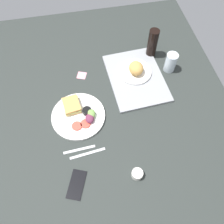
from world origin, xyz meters
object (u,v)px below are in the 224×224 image
at_px(bread_plate_near, 135,70).
at_px(espresso_cup, 137,174).
at_px(serving_tray, 136,78).
at_px(drinking_glass, 171,62).
at_px(plate_with_salad, 79,114).
at_px(sticky_note, 82,75).
at_px(knife, 88,153).
at_px(cell_phone, 77,184).
at_px(soda_bottle, 152,43).
at_px(fork, 79,149).

bearing_deg(bread_plate_near, espresso_cup, -13.19).
relative_size(serving_tray, drinking_glass, 3.55).
relative_size(plate_with_salad, sticky_note, 5.45).
distance_m(knife, cell_phone, 0.17).
xyz_separation_m(plate_with_salad, knife, (0.24, 0.02, -0.01)).
relative_size(cell_phone, sticky_note, 2.57).
height_order(plate_with_salad, soda_bottle, soda_bottle).
height_order(soda_bottle, sticky_note, soda_bottle).
xyz_separation_m(serving_tray, sticky_note, (-0.09, -0.33, -0.01)).
bearing_deg(sticky_note, espresso_cup, 15.34).
bearing_deg(soda_bottle, sticky_note, -79.61).
bearing_deg(sticky_note, bread_plate_near, 80.12).
xyz_separation_m(espresso_cup, sticky_note, (-0.69, -0.19, -0.02)).
bearing_deg(fork, soda_bottle, 43.58).
xyz_separation_m(plate_with_salad, sticky_note, (-0.29, 0.05, -0.02)).
height_order(bread_plate_near, cell_phone, bread_plate_near).
bearing_deg(serving_tray, soda_bottle, 140.87).
bearing_deg(knife, drinking_glass, 32.21).
bearing_deg(espresso_cup, serving_tray, 166.27).
height_order(soda_bottle, knife, soda_bottle).
distance_m(cell_phone, sticky_note, 0.68).
bearing_deg(espresso_cup, plate_with_salad, -148.72).
bearing_deg(soda_bottle, knife, -40.01).
distance_m(bread_plate_near, plate_with_salad, 0.45).
height_order(bread_plate_near, knife, bread_plate_near).
xyz_separation_m(serving_tray, knife, (0.44, -0.37, -0.01)).
height_order(serving_tray, knife, serving_tray).
xyz_separation_m(fork, cell_phone, (0.18, -0.04, 0.00)).
xyz_separation_m(bread_plate_near, fork, (0.44, -0.41, -0.04)).
relative_size(fork, sticky_note, 3.04).
relative_size(bread_plate_near, espresso_cup, 3.77).
height_order(serving_tray, fork, serving_tray).
relative_size(serving_tray, sticky_note, 8.04).
height_order(plate_with_salad, fork, plate_with_salad).
relative_size(bread_plate_near, knife, 1.11).
bearing_deg(fork, sticky_note, 78.40).
relative_size(serving_tray, plate_with_salad, 1.47).
xyz_separation_m(serving_tray, soda_bottle, (-0.18, 0.15, 0.09)).
relative_size(knife, cell_phone, 1.32).
distance_m(soda_bottle, knife, 0.81).
relative_size(soda_bottle, knife, 1.06).
bearing_deg(cell_phone, sticky_note, -167.79).
bearing_deg(knife, soda_bottle, 44.08).
distance_m(serving_tray, soda_bottle, 0.25).
xyz_separation_m(bread_plate_near, sticky_note, (-0.06, -0.34, -0.04)).
xyz_separation_m(bread_plate_near, plate_with_salad, (0.23, -0.39, -0.03)).
height_order(drinking_glass, fork, drinking_glass).
xyz_separation_m(serving_tray, cell_phone, (0.58, -0.45, -0.00)).
distance_m(plate_with_salad, sticky_note, 0.30).
distance_m(serving_tray, fork, 0.58).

